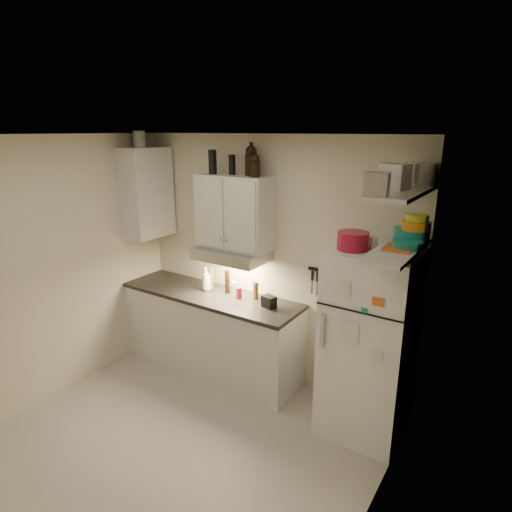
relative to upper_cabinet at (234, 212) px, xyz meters
The scene contains 36 objects.
floor 2.29m from the upper_cabinet, 77.33° to the right, with size 3.20×3.00×0.02m, color #B5AFA7.
ceiling 1.58m from the upper_cabinet, 77.33° to the right, with size 3.20×3.00×0.02m, color silver.
back_wall 0.63m from the upper_cabinet, 30.26° to the left, with size 3.20×0.02×2.60m, color beige.
left_wall 1.94m from the upper_cabinet, 134.46° to the right, with size 0.02×3.00×2.60m, color beige.
right_wall 2.39m from the upper_cabinet, 34.95° to the right, with size 0.02×3.00×2.60m, color beige.
base_cabinet 1.41m from the upper_cabinet, 151.63° to the right, with size 2.10×0.60×0.88m, color silver.
countertop 0.97m from the upper_cabinet, 151.63° to the right, with size 2.10×0.62×0.04m, color black.
upper_cabinet is the anchor object (origin of this frame).
side_cabinet 1.15m from the upper_cabinet, behind, with size 0.33×0.55×1.00m, color silver.
range_hood 0.44m from the upper_cabinet, 90.00° to the right, with size 0.76×0.46×0.12m, color silver.
fridge 1.84m from the upper_cabinet, ahead, with size 0.70×0.68×1.70m, color white.
shelf_hi 1.82m from the upper_cabinet, 10.05° to the right, with size 0.30×0.95×0.03m, color silver.
shelf_lo 1.78m from the upper_cabinet, 10.05° to the right, with size 0.30×0.95×0.03m, color silver.
knife_strip 1.13m from the upper_cabinet, ahead, with size 0.42×0.02×0.03m, color black.
dutch_oven 1.41m from the upper_cabinet, 11.25° to the right, with size 0.26×0.26×0.15m, color #A4132F.
book_stack 1.79m from the upper_cabinet, 10.12° to the right, with size 0.21×0.26×0.09m, color orange.
spice_jar 1.54m from the upper_cabinet, ahead, with size 0.06×0.06×0.11m, color silver.
stock_pot 1.84m from the upper_cabinet, ahead, with size 0.25×0.25×0.18m, color silver.
tin_a 1.78m from the upper_cabinet, 10.62° to the right, with size 0.19×0.17×0.19m, color #AAAAAD.
tin_b 1.87m from the upper_cabinet, 22.37° to the right, with size 0.15×0.15×0.15m, color #AAAAAD.
bowl_teal 1.79m from the upper_cabinet, ahead, with size 0.28×0.28×0.11m, color #18877F.
bowl_orange 1.82m from the upper_cabinet, ahead, with size 0.22×0.22×0.07m, color orange.
bowl_yellow 1.83m from the upper_cabinet, ahead, with size 0.17×0.17×0.06m, color gold.
plates 1.83m from the upper_cabinet, ahead, with size 0.23×0.23×0.06m, color #18877F.
growler_a 0.55m from the upper_cabinet, 18.19° to the left, with size 0.13×0.13×0.30m, color black, non-canonical shape.
growler_b 0.57m from the upper_cabinet, ahead, with size 0.09×0.09×0.22m, color black, non-canonical shape.
thermos_a 0.48m from the upper_cabinet, 146.20° to the left, with size 0.07×0.07×0.20m, color black.
thermos_b 0.55m from the upper_cabinet, behind, with size 0.08×0.08×0.24m, color black.
side_jar 1.38m from the upper_cabinet, behind, with size 0.13×0.13×0.18m, color silver.
soap_bottle 0.84m from the upper_cabinet, 167.19° to the right, with size 0.11×0.11×0.30m, color silver.
pepper_mill 0.85m from the upper_cabinet, ahead, with size 0.06×0.06×0.19m, color brown.
oil_bottle 0.84m from the upper_cabinet, behind, with size 0.05×0.05×0.25m, color #4D6619.
vinegar_bottle 0.78m from the upper_cabinet, behind, with size 0.05×0.05×0.26m, color black.
clear_bottle 0.83m from the upper_cabinet, 68.75° to the right, with size 0.05×0.05×0.15m, color silver.
red_jar 0.85m from the upper_cabinet, 37.06° to the right, with size 0.06×0.06×0.12m, color #A4132F.
caddy 0.98m from the upper_cabinet, 11.87° to the right, with size 0.14×0.10×0.12m, color black.
Camera 1 is at (2.26, -2.17, 2.64)m, focal length 30.00 mm.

